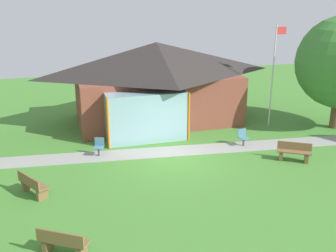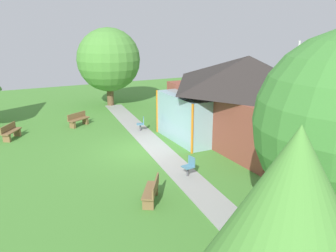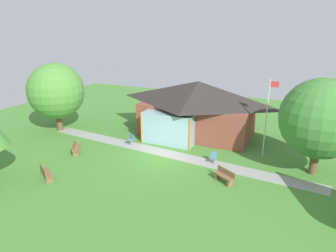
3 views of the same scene
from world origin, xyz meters
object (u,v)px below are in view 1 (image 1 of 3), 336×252
flagpole (273,71)px  bench_mid_left (33,185)px  patio_chair_lawn_spare (243,138)px  bench_mid_right (294,152)px  patio_chair_west (99,147)px  pavilion (156,81)px  bench_front_left (63,243)px

flagpole → bench_mid_left: (-12.87, -5.04, -2.75)m
flagpole → patio_chair_lawn_spare: flagpole is taller
bench_mid_right → patio_chair_west: patio_chair_west is taller
flagpole → bench_mid_left: bearing=-158.6°
bench_mid_left → bench_mid_right: (11.26, 0.10, 0.00)m
bench_mid_left → flagpole: bearing=80.1°
pavilion → bench_mid_right: pavilion is taller
pavilion → bench_mid_left: size_ratio=6.72×
bench_mid_left → patio_chair_lawn_spare: 10.18m
bench_mid_right → patio_chair_west: (-8.42, 3.06, 0.01)m
bench_mid_left → bench_front_left: size_ratio=1.01×
bench_mid_left → patio_chair_west: size_ratio=1.76×
bench_mid_right → patio_chair_west: bearing=12.2°
bench_front_left → bench_mid_left: bearing=136.3°
flagpole → patio_chair_west: bearing=-169.4°
bench_front_left → patio_chair_lawn_spare: (8.92, 6.46, 0.01)m
patio_chair_lawn_spare → flagpole: bearing=-147.0°
bench_mid_right → pavilion: bearing=-27.1°
bench_mid_right → bench_front_left: bearing=54.0°
bench_mid_left → patio_chair_west: bearing=106.8°
flagpole → patio_chair_west: size_ratio=6.64×
bench_mid_right → patio_chair_lawn_spare: bearing=-27.5°
flagpole → bench_mid_right: size_ratio=3.80×
flagpole → patio_chair_lawn_spare: (-2.99, -2.59, -2.73)m
pavilion → patio_chair_lawn_spare: 6.37m
patio_chair_west → bench_mid_left: bearing=69.2°
flagpole → bench_mid_left: size_ratio=3.78×
patio_chair_west → bench_mid_right: bearing=-178.9°
pavilion → bench_front_left: pavilion is taller
bench_mid_left → patio_chair_west: patio_chair_west is taller
patio_chair_west → patio_chair_lawn_spare: (7.05, -0.71, 0.00)m
bench_front_left → patio_chair_west: (1.87, 7.17, 0.01)m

